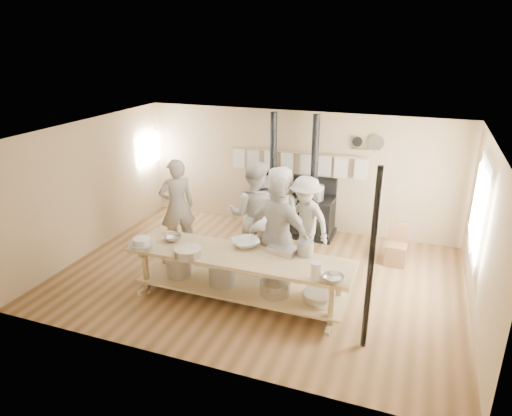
{
  "coord_description": "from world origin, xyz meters",
  "views": [
    {
      "loc": [
        2.48,
        -6.84,
        4.06
      ],
      "look_at": [
        -0.12,
        0.2,
        1.22
      ],
      "focal_mm": 32.0,
      "sensor_mm": 36.0,
      "label": 1
    }
  ],
  "objects_px": {
    "prep_table": "(239,273)",
    "cook_right": "(279,237)",
    "cook_left": "(254,214)",
    "roasting_pan": "(283,250)",
    "chair": "(396,252)",
    "stove": "(291,210)",
    "cook_by_window": "(305,220)",
    "cook_far_left": "(177,206)",
    "cook_center": "(280,214)"
  },
  "relations": [
    {
      "from": "prep_table",
      "to": "cook_right",
      "type": "relative_size",
      "value": 1.8
    },
    {
      "from": "cook_left",
      "to": "prep_table",
      "type": "bearing_deg",
      "value": 87.82
    },
    {
      "from": "cook_right",
      "to": "roasting_pan",
      "type": "relative_size",
      "value": 4.37
    },
    {
      "from": "chair",
      "to": "stove",
      "type": "bearing_deg",
      "value": 163.26
    },
    {
      "from": "stove",
      "to": "cook_by_window",
      "type": "distance_m",
      "value": 1.44
    },
    {
      "from": "cook_by_window",
      "to": "roasting_pan",
      "type": "relative_size",
      "value": 3.7
    },
    {
      "from": "prep_table",
      "to": "cook_left",
      "type": "height_order",
      "value": "cook_left"
    },
    {
      "from": "stove",
      "to": "cook_far_left",
      "type": "xyz_separation_m",
      "value": [
        -1.85,
        -1.67,
        0.43
      ]
    },
    {
      "from": "prep_table",
      "to": "cook_center",
      "type": "xyz_separation_m",
      "value": [
        0.14,
        1.72,
        0.4
      ]
    },
    {
      "from": "cook_by_window",
      "to": "chair",
      "type": "bearing_deg",
      "value": 42.86
    },
    {
      "from": "cook_by_window",
      "to": "cook_far_left",
      "type": "bearing_deg",
      "value": -143.94
    },
    {
      "from": "stove",
      "to": "cook_right",
      "type": "bearing_deg",
      "value": -78.96
    },
    {
      "from": "cook_center",
      "to": "cook_by_window",
      "type": "distance_m",
      "value": 0.49
    },
    {
      "from": "cook_right",
      "to": "cook_center",
      "type": "bearing_deg",
      "value": -60.02
    },
    {
      "from": "stove",
      "to": "cook_center",
      "type": "bearing_deg",
      "value": -84.13
    },
    {
      "from": "prep_table",
      "to": "chair",
      "type": "xyz_separation_m",
      "value": [
        2.28,
        2.25,
        -0.28
      ]
    },
    {
      "from": "prep_table",
      "to": "cook_center",
      "type": "relative_size",
      "value": 1.96
    },
    {
      "from": "cook_center",
      "to": "cook_by_window",
      "type": "bearing_deg",
      "value": -155.13
    },
    {
      "from": "cook_left",
      "to": "chair",
      "type": "bearing_deg",
      "value": -171.86
    },
    {
      "from": "cook_right",
      "to": "cook_far_left",
      "type": "bearing_deg",
      "value": -5.44
    },
    {
      "from": "cook_center",
      "to": "cook_right",
      "type": "xyz_separation_m",
      "value": [
        0.35,
        -1.17,
        0.08
      ]
    },
    {
      "from": "cook_far_left",
      "to": "cook_left",
      "type": "height_order",
      "value": "cook_left"
    },
    {
      "from": "cook_far_left",
      "to": "cook_right",
      "type": "relative_size",
      "value": 0.95
    },
    {
      "from": "roasting_pan",
      "to": "cook_far_left",
      "type": "bearing_deg",
      "value": 157.16
    },
    {
      "from": "stove",
      "to": "prep_table",
      "type": "height_order",
      "value": "stove"
    },
    {
      "from": "cook_left",
      "to": "roasting_pan",
      "type": "relative_size",
      "value": 4.41
    },
    {
      "from": "cook_far_left",
      "to": "cook_right",
      "type": "distance_m",
      "value": 2.46
    },
    {
      "from": "cook_far_left",
      "to": "roasting_pan",
      "type": "height_order",
      "value": "cook_far_left"
    },
    {
      "from": "stove",
      "to": "roasting_pan",
      "type": "height_order",
      "value": "stove"
    },
    {
      "from": "cook_center",
      "to": "chair",
      "type": "distance_m",
      "value": 2.31
    },
    {
      "from": "cook_far_left",
      "to": "chair",
      "type": "distance_m",
      "value": 4.28
    },
    {
      "from": "cook_by_window",
      "to": "cook_center",
      "type": "bearing_deg",
      "value": -148.36
    },
    {
      "from": "stove",
      "to": "cook_center",
      "type": "xyz_separation_m",
      "value": [
        0.13,
        -1.3,
        0.4
      ]
    },
    {
      "from": "stove",
      "to": "cook_center",
      "type": "height_order",
      "value": "stove"
    },
    {
      "from": "cook_center",
      "to": "prep_table",
      "type": "bearing_deg",
      "value": 105.21
    },
    {
      "from": "cook_far_left",
      "to": "roasting_pan",
      "type": "relative_size",
      "value": 4.14
    },
    {
      "from": "prep_table",
      "to": "cook_center",
      "type": "height_order",
      "value": "cook_center"
    },
    {
      "from": "cook_center",
      "to": "roasting_pan",
      "type": "bearing_deg",
      "value": 129.16
    },
    {
      "from": "cook_left",
      "to": "cook_by_window",
      "type": "xyz_separation_m",
      "value": [
        0.85,
        0.44,
        -0.16
      ]
    },
    {
      "from": "prep_table",
      "to": "cook_by_window",
      "type": "height_order",
      "value": "cook_by_window"
    },
    {
      "from": "cook_left",
      "to": "cook_center",
      "type": "distance_m",
      "value": 0.55
    },
    {
      "from": "roasting_pan",
      "to": "cook_left",
      "type": "bearing_deg",
      "value": 130.34
    },
    {
      "from": "prep_table",
      "to": "cook_far_left",
      "type": "bearing_deg",
      "value": 143.88
    },
    {
      "from": "stove",
      "to": "roasting_pan",
      "type": "relative_size",
      "value": 5.69
    },
    {
      "from": "cook_far_left",
      "to": "chair",
      "type": "xyz_separation_m",
      "value": [
        4.13,
        0.9,
        -0.71
      ]
    },
    {
      "from": "prep_table",
      "to": "cook_far_left",
      "type": "relative_size",
      "value": 1.9
    },
    {
      "from": "cook_by_window",
      "to": "roasting_pan",
      "type": "xyz_separation_m",
      "value": [
        0.02,
        -1.46,
        0.05
      ]
    },
    {
      "from": "stove",
      "to": "cook_by_window",
      "type": "xyz_separation_m",
      "value": [
        0.62,
        -1.25,
        0.33
      ]
    },
    {
      "from": "cook_center",
      "to": "cook_by_window",
      "type": "height_order",
      "value": "cook_center"
    },
    {
      "from": "stove",
      "to": "cook_by_window",
      "type": "bearing_deg",
      "value": -63.8
    }
  ]
}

